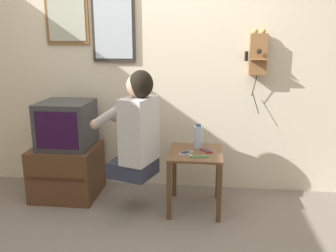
% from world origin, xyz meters
% --- Properties ---
extents(ground_plane, '(14.00, 14.00, 0.00)m').
position_xyz_m(ground_plane, '(0.00, 0.00, 0.00)').
color(ground_plane, slate).
extents(wall_back, '(6.80, 0.05, 2.55)m').
position_xyz_m(wall_back, '(0.00, 1.01, 1.27)').
color(wall_back, beige).
rests_on(wall_back, ground_plane).
extents(side_table, '(0.47, 0.52, 0.54)m').
position_xyz_m(side_table, '(0.51, 0.49, 0.43)').
color(side_table, brown).
rests_on(side_table, ground_plane).
extents(person, '(0.58, 0.50, 0.94)m').
position_xyz_m(person, '(0.00, 0.39, 0.78)').
color(person, '#2D3347').
rests_on(person, ground_plane).
extents(tv_stand, '(0.61, 0.56, 0.50)m').
position_xyz_m(tv_stand, '(-0.75, 0.63, 0.25)').
color(tv_stand, '#51331E').
rests_on(tv_stand, ground_plane).
extents(television, '(0.48, 0.47, 0.44)m').
position_xyz_m(television, '(-0.73, 0.64, 0.72)').
color(television, '#38383A').
rests_on(television, tv_stand).
extents(wall_phone_antique, '(0.20, 0.19, 0.79)m').
position_xyz_m(wall_phone_antique, '(1.06, 0.93, 1.38)').
color(wall_phone_antique, olive).
extents(framed_picture, '(0.43, 0.03, 0.46)m').
position_xyz_m(framed_picture, '(-0.79, 0.97, 1.69)').
color(framed_picture, brown).
extents(wall_mirror, '(0.42, 0.04, 0.64)m').
position_xyz_m(wall_mirror, '(-0.32, 0.97, 1.62)').
color(wall_mirror, '#2D2823').
extents(cell_phone_held, '(0.12, 0.14, 0.01)m').
position_xyz_m(cell_phone_held, '(0.43, 0.43, 0.55)').
color(cell_phone_held, silver).
rests_on(cell_phone_held, side_table).
extents(cell_phone_spare, '(0.12, 0.14, 0.01)m').
position_xyz_m(cell_phone_spare, '(0.61, 0.52, 0.55)').
color(cell_phone_spare, maroon).
rests_on(cell_phone_spare, side_table).
extents(water_bottle, '(0.08, 0.08, 0.23)m').
position_xyz_m(water_bottle, '(0.53, 0.61, 0.65)').
color(water_bottle, '#ADC6DB').
rests_on(water_bottle, side_table).
extents(toothbrush, '(0.17, 0.04, 0.02)m').
position_xyz_m(toothbrush, '(0.54, 0.35, 0.55)').
color(toothbrush, '#4CBF66').
rests_on(toothbrush, side_table).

